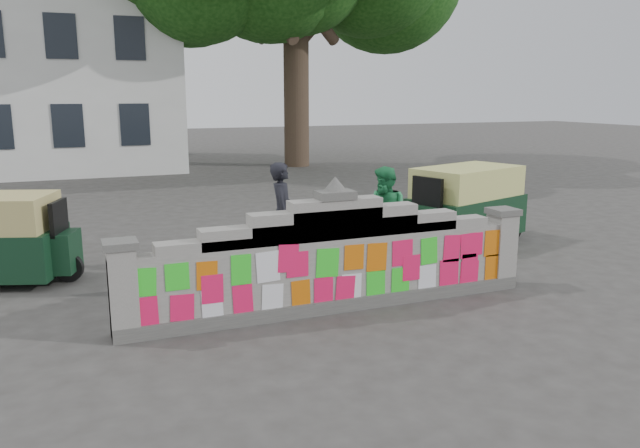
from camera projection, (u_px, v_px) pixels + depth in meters
The scene contains 6 objects.
ground at pixel (335, 309), 9.39m from camera, with size 100.00×100.00×0.00m, color #383533.
parapet_wall at pixel (335, 261), 9.23m from camera, with size 6.48×0.44×2.01m.
cyclist_bike at pixel (283, 247), 11.00m from camera, with size 0.69×1.99×1.05m, color black.
cyclist_rider at pixel (283, 227), 10.93m from camera, with size 0.65×0.42×1.77m, color black.
pedestrian at pixel (386, 216), 11.70m from camera, with size 0.90×0.70×1.85m, color #279050.
rickshaw_right at pixel (464, 204), 13.41m from camera, with size 3.05×2.10×1.64m.
Camera 1 is at (-3.58, -8.17, 3.18)m, focal length 35.00 mm.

